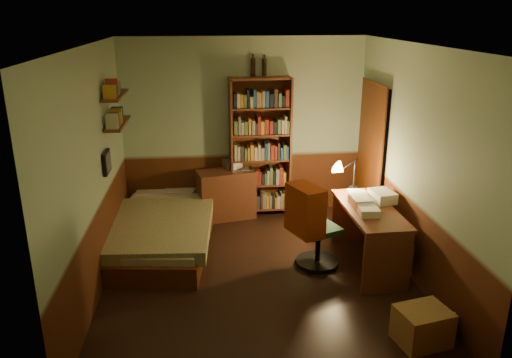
{
  "coord_description": "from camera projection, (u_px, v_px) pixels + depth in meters",
  "views": [
    {
      "loc": [
        -0.55,
        -5.13,
        2.93
      ],
      "look_at": [
        0.0,
        0.25,
        1.1
      ],
      "focal_mm": 35.0,
      "sensor_mm": 36.0,
      "label": 1
    }
  ],
  "objects": [
    {
      "name": "door_trim",
      "position": [
        369.0,
        158.0,
        6.89
      ],
      "size": [
        0.02,
        0.98,
        2.08
      ],
      "primitive_type": "cube",
      "color": "#4A200A",
      "rests_on": "ground"
    },
    {
      "name": "wall_back",
      "position": [
        244.0,
        128.0,
        7.3
      ],
      "size": [
        3.5,
        0.02,
        2.6
      ],
      "primitive_type": "cube",
      "color": "#9BB592",
      "rests_on": "ground"
    },
    {
      "name": "wall_right",
      "position": [
        415.0,
        164.0,
        5.58
      ],
      "size": [
        0.02,
        4.0,
        2.6
      ],
      "primitive_type": "cube",
      "color": "#9BB592",
      "rests_on": "ground"
    },
    {
      "name": "bookshelf",
      "position": [
        260.0,
        148.0,
        7.26
      ],
      "size": [
        0.9,
        0.34,
        2.05
      ],
      "primitive_type": "cube",
      "rotation": [
        0.0,
        0.0,
        0.08
      ],
      "color": "#5B2D1A",
      "rests_on": "ground"
    },
    {
      "name": "office_chair",
      "position": [
        318.0,
        230.0,
        5.92
      ],
      "size": [
        0.57,
        0.54,
        0.91
      ],
      "primitive_type": "cube",
      "rotation": [
        0.0,
        0.0,
        0.39
      ],
      "color": "#284E37",
      "rests_on": "ground"
    },
    {
      "name": "desk_lamp",
      "position": [
        355.0,
        167.0,
        6.4
      ],
      "size": [
        0.22,
        0.22,
        0.6
      ],
      "primitive_type": "cone",
      "rotation": [
        0.0,
        0.0,
        0.3
      ],
      "color": "black",
      "rests_on": "desk"
    },
    {
      "name": "wall_front",
      "position": [
        289.0,
        254.0,
        3.51
      ],
      "size": [
        3.5,
        0.02,
        2.6
      ],
      "primitive_type": "cube",
      "color": "#9BB592",
      "rests_on": "ground"
    },
    {
      "name": "dresser",
      "position": [
        226.0,
        194.0,
        7.34
      ],
      "size": [
        0.88,
        0.58,
        0.72
      ],
      "primitive_type": "cube",
      "rotation": [
        0.0,
        0.0,
        0.22
      ],
      "color": "#5B2D1A",
      "rests_on": "ground"
    },
    {
      "name": "mini_stereo",
      "position": [
        232.0,
        164.0,
        7.33
      ],
      "size": [
        0.3,
        0.27,
        0.13
      ],
      "primitive_type": "cube",
      "rotation": [
        0.0,
        0.0,
        0.4
      ],
      "color": "#B2B2B7",
      "rests_on": "dresser"
    },
    {
      "name": "doorway",
      "position": [
        372.0,
        158.0,
        6.9
      ],
      "size": [
        0.06,
        0.9,
        2.0
      ],
      "primitive_type": "cube",
      "color": "black",
      "rests_on": "ground"
    },
    {
      "name": "desk",
      "position": [
        368.0,
        236.0,
        5.97
      ],
      "size": [
        0.6,
        1.38,
        0.73
      ],
      "primitive_type": "cube",
      "rotation": [
        0.0,
        0.0,
        0.02
      ],
      "color": "#5B2D1A",
      "rests_on": "ground"
    },
    {
      "name": "cardboard_box_b",
      "position": [
        437.0,
        326.0,
        4.7
      ],
      "size": [
        0.38,
        0.36,
        0.21
      ],
      "primitive_type": "cube",
      "rotation": [
        0.0,
        0.0,
        -0.44
      ],
      "color": "#A17A45",
      "rests_on": "ground"
    },
    {
      "name": "wall_shelf_lower",
      "position": [
        118.0,
        123.0,
        6.19
      ],
      "size": [
        0.2,
        0.9,
        0.03
      ],
      "primitive_type": "cube",
      "color": "#5B2D1A",
      "rests_on": "wall_left"
    },
    {
      "name": "ceiling",
      "position": [
        259.0,
        44.0,
        4.99
      ],
      "size": [
        3.5,
        4.0,
        0.02
      ],
      "primitive_type": "cube",
      "color": "silver",
      "rests_on": "wall_back"
    },
    {
      "name": "red_jacket",
      "position": [
        338.0,
        176.0,
        5.51
      ],
      "size": [
        0.43,
        0.55,
        0.57
      ],
      "primitive_type": "cube",
      "rotation": [
        0.0,
        0.0,
        -0.39
      ],
      "color": "#A73A12",
      "rests_on": "office_chair"
    },
    {
      "name": "wall_shelf_upper",
      "position": [
        115.0,
        95.0,
        6.08
      ],
      "size": [
        0.2,
        0.9,
        0.03
      ],
      "primitive_type": "cube",
      "color": "#5B2D1A",
      "rests_on": "wall_left"
    },
    {
      "name": "wall_left",
      "position": [
        92.0,
        174.0,
        5.24
      ],
      "size": [
        0.02,
        4.0,
        2.6
      ],
      "primitive_type": "cube",
      "color": "#9BB592",
      "rests_on": "ground"
    },
    {
      "name": "floor",
      "position": [
        258.0,
        276.0,
        5.83
      ],
      "size": [
        3.5,
        4.0,
        0.02
      ],
      "primitive_type": "cube",
      "color": "black",
      "rests_on": "ground"
    },
    {
      "name": "bottle_left",
      "position": [
        253.0,
        67.0,
        6.98
      ],
      "size": [
        0.09,
        0.09,
        0.25
      ],
      "primitive_type": "cylinder",
      "rotation": [
        0.0,
        0.0,
        0.42
      ],
      "color": "black",
      "rests_on": "bookshelf"
    },
    {
      "name": "bed",
      "position": [
        160.0,
        219.0,
        6.51
      ],
      "size": [
        1.5,
        2.44,
        0.69
      ],
      "primitive_type": "cube",
      "rotation": [
        0.0,
        0.0,
        -0.12
      ],
      "color": "olive",
      "rests_on": "ground"
    },
    {
      "name": "paper_stack",
      "position": [
        382.0,
        196.0,
        6.04
      ],
      "size": [
        0.3,
        0.37,
        0.13
      ],
      "primitive_type": "cube",
      "rotation": [
        0.0,
        0.0,
        0.18
      ],
      "color": "silver",
      "rests_on": "desk"
    },
    {
      "name": "bottle_right",
      "position": [
        264.0,
        68.0,
        7.0
      ],
      "size": [
        0.07,
        0.07,
        0.24
      ],
      "primitive_type": "cylinder",
      "rotation": [
        0.0,
        0.0,
        -0.17
      ],
      "color": "black",
      "rests_on": "bookshelf"
    },
    {
      "name": "cardboard_box_a",
      "position": [
        422.0,
        326.0,
        4.59
      ],
      "size": [
        0.53,
        0.46,
        0.34
      ],
      "primitive_type": "cube",
      "rotation": [
        0.0,
        0.0,
        0.22
      ],
      "color": "#A17A45",
      "rests_on": "ground"
    },
    {
      "name": "framed_picture",
      "position": [
        107.0,
        162.0,
        5.82
      ],
      "size": [
        0.04,
        0.32,
        0.26
      ],
      "primitive_type": "cube",
      "color": "black",
      "rests_on": "wall_left"
    }
  ]
}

